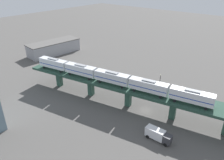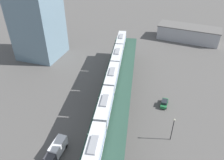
{
  "view_description": "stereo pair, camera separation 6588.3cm",
  "coord_description": "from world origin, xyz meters",
  "px_view_note": "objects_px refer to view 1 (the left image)",
  "views": [
    {
      "loc": [
        -53.09,
        -29.47,
        40.55
      ],
      "look_at": [
        -3.56,
        11.47,
        8.89
      ],
      "focal_mm": 35.0,
      "sensor_mm": 36.0,
      "label": 1
    },
    {
      "loc": [
        12.34,
        -36.87,
        42.69
      ],
      "look_at": [
        -3.56,
        11.47,
        8.89
      ],
      "focal_mm": 35.0,
      "sensor_mm": 36.0,
      "label": 2
    }
  ],
  "objects_px": {
    "street_car_green": "(127,82)",
    "delivery_truck": "(158,135)",
    "warehouse_building": "(54,47)",
    "subway_train": "(112,77)",
    "street_lamp": "(160,81)"
  },
  "relations": [
    {
      "from": "street_car_green",
      "to": "delivery_truck",
      "type": "height_order",
      "value": "delivery_truck"
    },
    {
      "from": "street_car_green",
      "to": "delivery_truck",
      "type": "relative_size",
      "value": 0.62
    },
    {
      "from": "delivery_truck",
      "to": "warehouse_building",
      "type": "height_order",
      "value": "warehouse_building"
    },
    {
      "from": "warehouse_building",
      "to": "subway_train",
      "type": "bearing_deg",
      "value": -108.66
    },
    {
      "from": "subway_train",
      "to": "street_car_green",
      "type": "xyz_separation_m",
      "value": [
        15.0,
        4.46,
        -8.99
      ]
    },
    {
      "from": "street_lamp",
      "to": "delivery_truck",
      "type": "bearing_deg",
      "value": -152.17
    },
    {
      "from": "subway_train",
      "to": "warehouse_building",
      "type": "relative_size",
      "value": 2.1
    },
    {
      "from": "delivery_truck",
      "to": "street_lamp",
      "type": "height_order",
      "value": "street_lamp"
    },
    {
      "from": "subway_train",
      "to": "street_lamp",
      "type": "relative_size",
      "value": 8.91
    },
    {
      "from": "street_car_green",
      "to": "delivery_truck",
      "type": "distance_m",
      "value": 33.49
    },
    {
      "from": "delivery_truck",
      "to": "street_lamp",
      "type": "distance_m",
      "value": 27.86
    },
    {
      "from": "street_lamp",
      "to": "warehouse_building",
      "type": "xyz_separation_m",
      "value": [
        1.44,
        66.21,
        -0.7
      ]
    },
    {
      "from": "subway_train",
      "to": "delivery_truck",
      "type": "height_order",
      "value": "subway_train"
    },
    {
      "from": "street_car_green",
      "to": "delivery_truck",
      "type": "bearing_deg",
      "value": -129.79
    },
    {
      "from": "street_car_green",
      "to": "warehouse_building",
      "type": "height_order",
      "value": "warehouse_building"
    }
  ]
}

